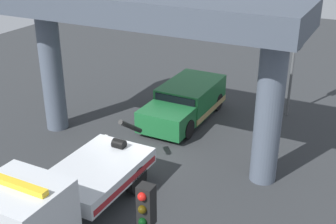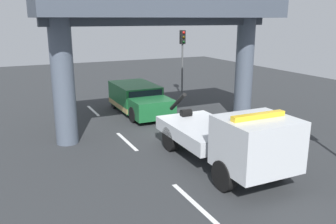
{
  "view_description": "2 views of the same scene",
  "coord_description": "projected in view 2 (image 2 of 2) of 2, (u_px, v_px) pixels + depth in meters",
  "views": [
    {
      "loc": [
        12.77,
        7.86,
        8.77
      ],
      "look_at": [
        -0.91,
        0.89,
        1.9
      ],
      "focal_mm": 47.27,
      "sensor_mm": 36.0,
      "label": 1
    },
    {
      "loc": [
        14.18,
        -7.09,
        5.29
      ],
      "look_at": [
        -0.4,
        -0.07,
        1.0
      ],
      "focal_mm": 37.75,
      "sensor_mm": 36.0,
      "label": 2
    }
  ],
  "objects": [
    {
      "name": "lane_stripe_mid",
      "position": [
        127.0,
        141.0,
        15.71
      ],
      "size": [
        2.6,
        0.16,
        0.01
      ],
      "primitive_type": "cube",
      "color": "silver",
      "rests_on": "ground"
    },
    {
      "name": "lane_stripe_east",
      "position": [
        194.0,
        202.0,
        10.49
      ],
      "size": [
        2.6,
        0.16,
        0.01
      ],
      "primitive_type": "cube",
      "color": "silver",
      "rests_on": "ground"
    },
    {
      "name": "overpass_structure",
      "position": [
        164.0,
        21.0,
        16.19
      ],
      "size": [
        3.6,
        11.42,
        6.27
      ],
      "color": "#4C5666",
      "rests_on": "ground"
    },
    {
      "name": "lane_stripe_west",
      "position": [
        93.0,
        111.0,
        20.94
      ],
      "size": [
        2.6,
        0.16,
        0.01
      ],
      "primitive_type": "cube",
      "color": "silver",
      "rests_on": "ground"
    },
    {
      "name": "tow_truck_white",
      "position": [
        230.0,
        139.0,
        12.43
      ],
      "size": [
        7.26,
        2.46,
        2.46
      ],
      "color": "silver",
      "rests_on": "ground"
    },
    {
      "name": "ground_plane",
      "position": [
        173.0,
        135.0,
        16.7
      ],
      "size": [
        60.0,
        40.0,
        0.1
      ],
      "primitive_type": "cube",
      "color": "#2D3033"
    },
    {
      "name": "traffic_light_near",
      "position": [
        183.0,
        49.0,
        23.67
      ],
      "size": [
        0.39,
        0.32,
        4.55
      ],
      "color": "#515456",
      "rests_on": "ground"
    },
    {
      "name": "towed_van_green",
      "position": [
        138.0,
        99.0,
        20.41
      ],
      "size": [
        5.21,
        2.24,
        1.58
      ],
      "color": "#195B2D",
      "rests_on": "ground"
    }
  ]
}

